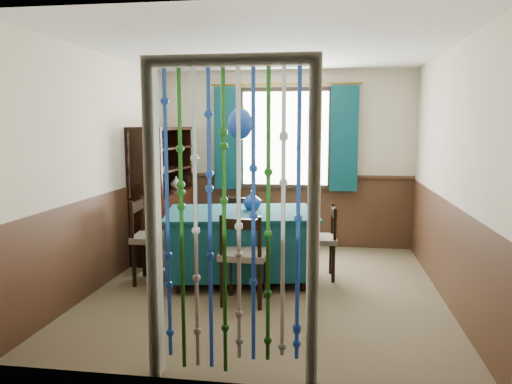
% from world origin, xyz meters
% --- Properties ---
extents(floor, '(4.00, 4.00, 0.00)m').
position_xyz_m(floor, '(0.00, 0.00, 0.00)').
color(floor, brown).
rests_on(floor, ground).
extents(ceiling, '(4.00, 4.00, 0.00)m').
position_xyz_m(ceiling, '(0.00, 0.00, 2.50)').
color(ceiling, silver).
rests_on(ceiling, ground).
extents(wall_back, '(3.60, 0.00, 3.60)m').
position_xyz_m(wall_back, '(0.00, 2.00, 1.25)').
color(wall_back, beige).
rests_on(wall_back, ground).
extents(wall_front, '(3.60, 0.00, 3.60)m').
position_xyz_m(wall_front, '(0.00, -2.00, 1.25)').
color(wall_front, beige).
rests_on(wall_front, ground).
extents(wall_left, '(0.00, 4.00, 4.00)m').
position_xyz_m(wall_left, '(-1.80, 0.00, 1.25)').
color(wall_left, beige).
rests_on(wall_left, ground).
extents(wall_right, '(0.00, 4.00, 4.00)m').
position_xyz_m(wall_right, '(1.80, 0.00, 1.25)').
color(wall_right, beige).
rests_on(wall_right, ground).
extents(wainscot_back, '(3.60, 0.00, 3.60)m').
position_xyz_m(wainscot_back, '(0.00, 1.99, 0.50)').
color(wainscot_back, '#3D2517').
rests_on(wainscot_back, ground).
extents(wainscot_front, '(3.60, 0.00, 3.60)m').
position_xyz_m(wainscot_front, '(0.00, -1.99, 0.50)').
color(wainscot_front, '#3D2517').
rests_on(wainscot_front, ground).
extents(wainscot_left, '(0.00, 4.00, 4.00)m').
position_xyz_m(wainscot_left, '(-1.79, 0.00, 0.50)').
color(wainscot_left, '#3D2517').
rests_on(wainscot_left, ground).
extents(wainscot_right, '(0.00, 4.00, 4.00)m').
position_xyz_m(wainscot_right, '(1.79, 0.00, 0.50)').
color(wainscot_right, '#3D2517').
rests_on(wainscot_right, ground).
extents(window, '(1.32, 0.12, 1.42)m').
position_xyz_m(window, '(0.00, 1.95, 1.55)').
color(window, black).
rests_on(window, wall_back).
extents(doorway, '(1.16, 0.12, 2.18)m').
position_xyz_m(doorway, '(0.00, -1.94, 1.05)').
color(doorway, silver).
rests_on(doorway, ground).
extents(dining_table, '(1.82, 1.43, 0.78)m').
position_xyz_m(dining_table, '(-0.34, 0.26, 0.45)').
color(dining_table, '#0C3740').
rests_on(dining_table, floor).
extents(chair_near, '(0.46, 0.44, 0.90)m').
position_xyz_m(chair_near, '(-0.17, -0.48, 0.48)').
color(chair_near, black).
rests_on(chair_near, floor).
extents(chair_far, '(0.44, 0.42, 0.85)m').
position_xyz_m(chair_far, '(-0.49, 0.91, 0.45)').
color(chair_far, black).
rests_on(chair_far, floor).
extents(chair_left, '(0.48, 0.50, 0.94)m').
position_xyz_m(chair_left, '(-1.30, 0.05, 0.50)').
color(chair_left, black).
rests_on(chair_left, floor).
extents(chair_right, '(0.43, 0.45, 0.84)m').
position_xyz_m(chair_right, '(0.55, 0.47, 0.45)').
color(chair_right, black).
rests_on(chair_right, floor).
extents(sideboard, '(0.54, 1.34, 1.71)m').
position_xyz_m(sideboard, '(-1.55, 1.20, 0.60)').
color(sideboard, black).
rests_on(sideboard, floor).
extents(pendant_lamp, '(0.27, 0.27, 0.92)m').
position_xyz_m(pendant_lamp, '(-0.34, 0.26, 1.75)').
color(pendant_lamp, olive).
rests_on(pendant_lamp, ceiling).
extents(vase_table, '(0.22, 0.22, 0.20)m').
position_xyz_m(vase_table, '(-0.23, 0.41, 0.88)').
color(vase_table, navy).
rests_on(vase_table, dining_table).
extents(bowl_shelf, '(0.27, 0.27, 0.05)m').
position_xyz_m(bowl_shelf, '(-1.49, 0.89, 1.20)').
color(bowl_shelf, beige).
rests_on(bowl_shelf, sideboard).
extents(vase_sideboard, '(0.23, 0.23, 0.19)m').
position_xyz_m(vase_sideboard, '(-1.49, 1.56, 0.95)').
color(vase_sideboard, beige).
rests_on(vase_sideboard, sideboard).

